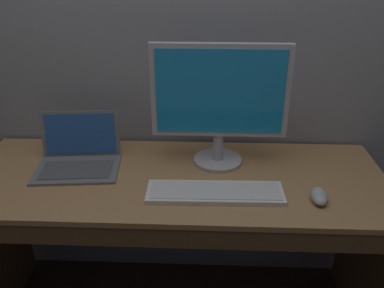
# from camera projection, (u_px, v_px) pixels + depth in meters

# --- Properties ---
(desk) EXTENTS (1.65, 0.62, 0.75)m
(desk) POSITION_uv_depth(u_px,v_px,m) (175.00, 222.00, 1.65)
(desk) COLOR #A87A4C
(desk) RESTS_ON ground
(laptop_space_gray) EXTENTS (0.35, 0.29, 0.20)m
(laptop_space_gray) POSITION_uv_depth(u_px,v_px,m) (79.00, 154.00, 1.63)
(laptop_space_gray) COLOR slate
(laptop_space_gray) RESTS_ON desk
(external_monitor) EXTENTS (0.53, 0.20, 0.50)m
(external_monitor) POSITION_uv_depth(u_px,v_px,m) (220.00, 100.00, 1.54)
(external_monitor) COLOR #B7B7BC
(external_monitor) RESTS_ON desk
(wired_keyboard) EXTENTS (0.50, 0.15, 0.02)m
(wired_keyboard) POSITION_uv_depth(u_px,v_px,m) (215.00, 193.00, 1.44)
(wired_keyboard) COLOR white
(wired_keyboard) RESTS_ON desk
(computer_mouse) EXTENTS (0.06, 0.11, 0.04)m
(computer_mouse) POSITION_uv_depth(u_px,v_px,m) (319.00, 196.00, 1.41)
(computer_mouse) COLOR #B7B7BC
(computer_mouse) RESTS_ON desk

